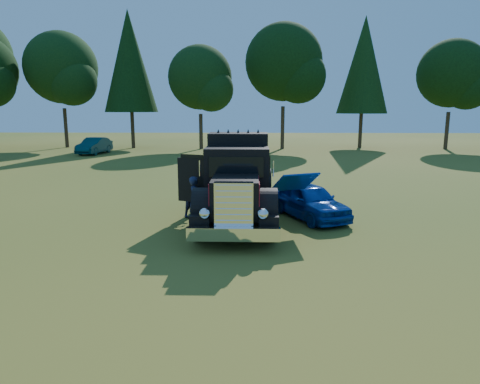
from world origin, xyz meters
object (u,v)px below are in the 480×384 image
object	(u,v)px
spectator_near	(195,201)
spectator_far	(194,195)
diamond_t_truck	(237,185)
distant_teal_car	(94,146)
hotrod_coupe	(309,201)

from	to	relation	value
spectator_near	spectator_far	bearing A→B (deg)	3.87
diamond_t_truck	distant_teal_car	size ratio (longest dim) A/B	1.67
diamond_t_truck	spectator_far	size ratio (longest dim) A/B	4.50
hotrod_coupe	distant_teal_car	size ratio (longest dim) A/B	0.98
hotrod_coupe	distant_teal_car	distance (m)	27.21
hotrod_coupe	diamond_t_truck	bearing A→B (deg)	-166.29
spectator_near	spectator_far	distance (m)	1.09
diamond_t_truck	spectator_near	distance (m)	1.51
spectator_near	hotrod_coupe	bearing A→B (deg)	-82.91
diamond_t_truck	spectator_far	world-z (taller)	diamond_t_truck
diamond_t_truck	spectator_near	bearing A→B (deg)	-166.13
distant_teal_car	hotrod_coupe	bearing A→B (deg)	-48.03
diamond_t_truck	spectator_near	world-z (taller)	diamond_t_truck
spectator_far	distant_teal_car	bearing A→B (deg)	67.21
hotrod_coupe	distant_teal_car	xyz separation A→B (m)	(-15.78, 22.17, 0.07)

